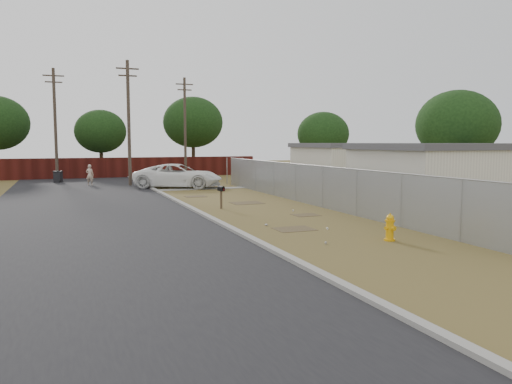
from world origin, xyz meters
name	(u,v)px	position (x,y,z in m)	size (l,w,h in m)	color
ground	(263,211)	(0.00, 0.00, 0.00)	(120.00, 120.00, 0.00)	brown
street	(98,198)	(-6.76, 8.05, 0.02)	(15.10, 60.00, 0.12)	black
chainlink_fence	(313,189)	(3.12, 1.03, 0.80)	(0.10, 27.06, 2.02)	gray
privacy_fence	(94,168)	(-6.00, 25.00, 0.90)	(30.00, 0.12, 1.80)	#40110D
utility_poles	(126,123)	(-3.67, 20.67, 4.69)	(12.60, 8.24, 9.00)	#45392E
houses	(396,169)	(9.70, 3.13, 1.56)	(9.30, 17.24, 3.10)	silver
horizon_trees	(173,126)	(0.84, 23.56, 4.63)	(33.32, 31.94, 7.78)	#382A19
fire_hydrant	(390,228)	(1.14, -8.03, 0.42)	(0.42, 0.43, 0.89)	#E9A50C
mailbox	(221,191)	(-1.59, 1.37, 0.86)	(0.27, 0.48, 1.09)	brown
pickup_truck	(178,176)	(-1.10, 12.94, 0.83)	(2.77, 6.01, 1.67)	white
pedestrian	(90,175)	(-6.74, 17.17, 0.77)	(0.56, 0.37, 1.54)	#C0A58D
trash_bin	(58,177)	(-8.94, 20.93, 0.47)	(0.78, 0.83, 0.91)	black
scattered_litter	(301,225)	(-0.26, -4.50, 0.04)	(2.78, 7.19, 0.07)	silver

